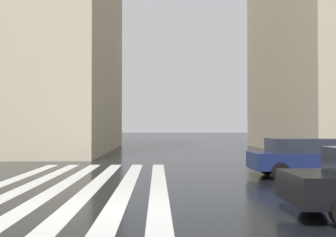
{
  "coord_description": "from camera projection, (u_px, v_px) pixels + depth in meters",
  "views": [
    {
      "loc": [
        -9.13,
        -1.01,
        1.85
      ],
      "look_at": [
        4.86,
        -1.37,
        2.11
      ],
      "focal_mm": 43.72,
      "sensor_mm": 36.0,
      "label": 1
    }
  ],
  "objects": [
    {
      "name": "zebra_crossing",
      "position": [
        80.0,
        184.0,
        13.03
      ],
      "size": [
        13.0,
        5.5,
        0.01
      ],
      "color": "silver",
      "rests_on": "ground_plane"
    },
    {
      "name": "car_navy",
      "position": [
        306.0,
        156.0,
        14.74
      ],
      "size": [
        1.85,
        4.1,
        1.41
      ],
      "color": "navy",
      "rests_on": "ground_plane"
    },
    {
      "name": "ground_plane",
      "position": [
        112.0,
        209.0,
        9.07
      ],
      "size": [
        220.0,
        220.0,
        0.0
      ],
      "primitive_type": "plane",
      "color": "black"
    }
  ]
}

